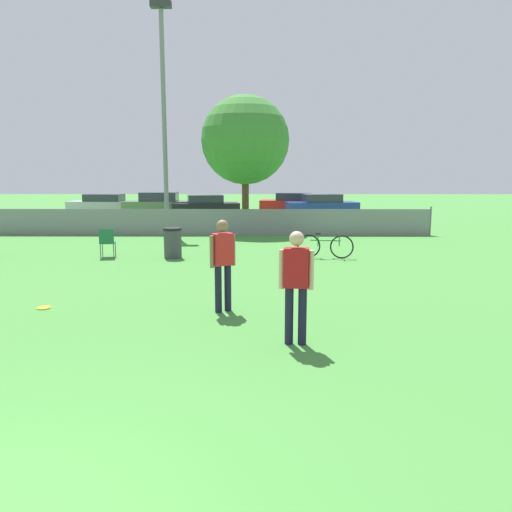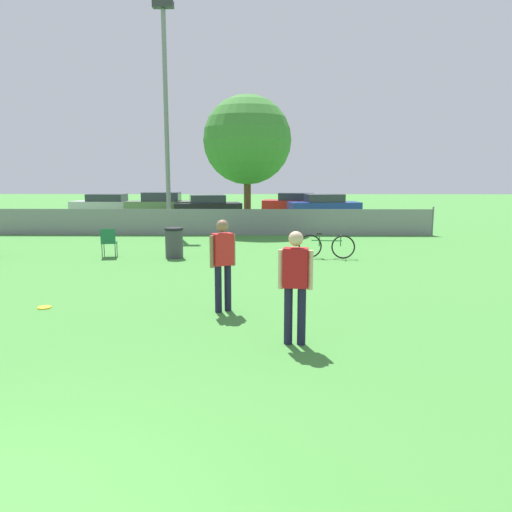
% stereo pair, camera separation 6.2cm
% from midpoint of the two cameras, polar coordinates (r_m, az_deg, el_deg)
% --- Properties ---
extents(fence_backline, '(18.77, 0.07, 1.21)m').
position_cam_midpoint_polar(fence_backline, '(21.18, -5.55, 3.88)').
color(fence_backline, gray).
rests_on(fence_backline, ground_plane).
extents(light_pole, '(0.90, 0.36, 9.87)m').
position_cam_midpoint_polar(light_pole, '(23.38, -10.59, 16.98)').
color(light_pole, gray).
rests_on(light_pole, ground_plane).
extents(tree_near_pole, '(3.97, 3.97, 6.04)m').
position_cam_midpoint_polar(tree_near_pole, '(22.97, -1.32, 13.09)').
color(tree_near_pole, brown).
rests_on(tree_near_pole, ground_plane).
extents(player_defender_red, '(0.46, 0.38, 1.74)m').
position_cam_midpoint_polar(player_defender_red, '(9.31, -4.01, -0.35)').
color(player_defender_red, '#191933').
rests_on(player_defender_red, ground_plane).
extents(player_thrower_red, '(0.52, 0.27, 1.74)m').
position_cam_midpoint_polar(player_thrower_red, '(7.51, 4.38, -2.72)').
color(player_thrower_red, '#191933').
rests_on(player_thrower_red, ground_plane).
extents(frisbee_disc, '(0.26, 0.26, 0.03)m').
position_cam_midpoint_polar(frisbee_disc, '(10.55, -23.25, -5.45)').
color(frisbee_disc, yellow).
rests_on(frisbee_disc, ground_plane).
extents(folding_chair_sideline, '(0.51, 0.51, 0.90)m').
position_cam_midpoint_polar(folding_chair_sideline, '(16.13, -16.75, 1.68)').
color(folding_chair_sideline, '#333338').
rests_on(folding_chair_sideline, ground_plane).
extents(bicycle_sideline, '(1.71, 0.46, 0.77)m').
position_cam_midpoint_polar(bicycle_sideline, '(15.48, 7.81, 1.13)').
color(bicycle_sideline, black).
rests_on(bicycle_sideline, ground_plane).
extents(trash_bin, '(0.57, 0.57, 0.93)m').
position_cam_midpoint_polar(trash_bin, '(15.58, -9.61, 1.51)').
color(trash_bin, '#3F3F44').
rests_on(trash_bin, ground_plane).
extents(parked_car_silver, '(4.53, 1.88, 1.27)m').
position_cam_midpoint_polar(parked_car_silver, '(33.61, -16.98, 5.70)').
color(parked_car_silver, black).
rests_on(parked_car_silver, ground_plane).
extents(parked_car_olive, '(4.33, 1.92, 1.44)m').
position_cam_midpoint_polar(parked_car_olive, '(31.52, -11.05, 5.82)').
color(parked_car_olive, black).
rests_on(parked_car_olive, ground_plane).
extents(parked_car_dark, '(4.26, 2.50, 1.30)m').
position_cam_midpoint_polar(parked_car_dark, '(30.33, -5.89, 5.71)').
color(parked_car_dark, black).
rests_on(parked_car_dark, ground_plane).
extents(parked_car_red, '(4.55, 2.33, 1.33)m').
position_cam_midpoint_polar(parked_car_red, '(32.92, 4.30, 6.05)').
color(parked_car_red, black).
rests_on(parked_car_red, ground_plane).
extents(parked_car_blue, '(4.51, 2.37, 1.33)m').
position_cam_midpoint_polar(parked_car_blue, '(31.01, 7.45, 5.79)').
color(parked_car_blue, black).
rests_on(parked_car_blue, ground_plane).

